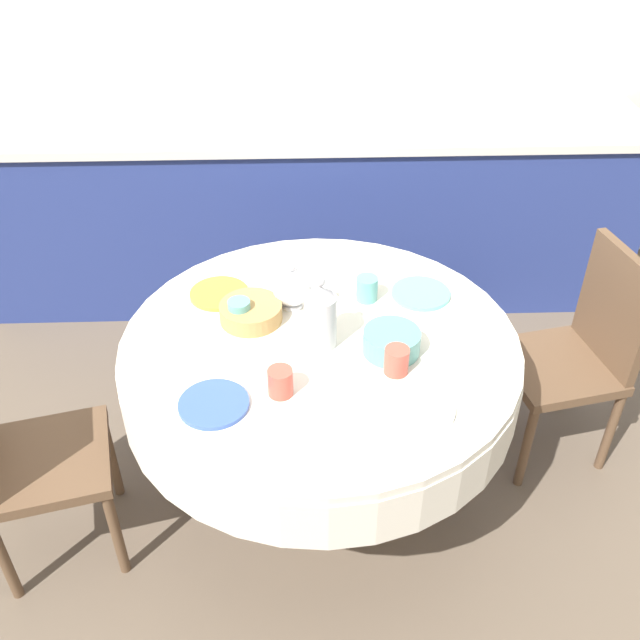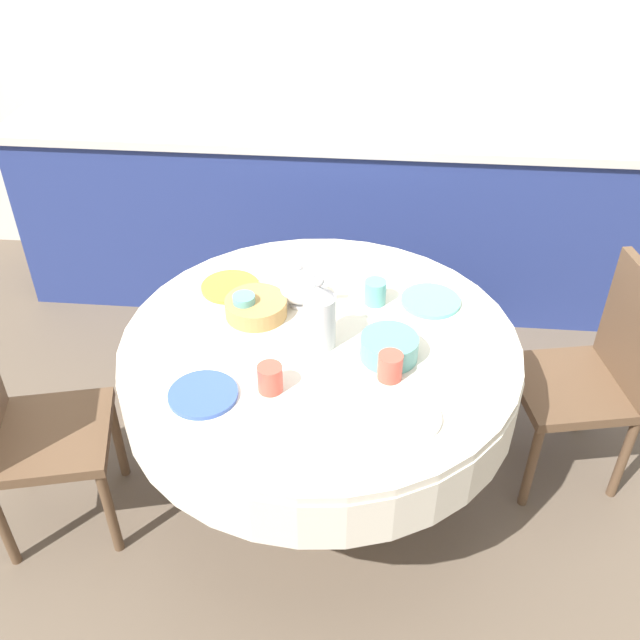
% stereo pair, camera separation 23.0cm
% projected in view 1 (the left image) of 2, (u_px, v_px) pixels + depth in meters
% --- Properties ---
extents(ground_plane, '(12.00, 12.00, 0.00)m').
position_uv_depth(ground_plane, '(320.00, 484.00, 2.78)').
color(ground_plane, brown).
extents(wall_back, '(7.00, 0.05, 2.60)m').
position_uv_depth(wall_back, '(308.00, 19.00, 3.39)').
color(wall_back, silver).
rests_on(wall_back, ground_plane).
extents(kitchen_counter, '(3.24, 0.64, 0.92)m').
position_uv_depth(kitchen_counter, '(311.00, 209.00, 3.63)').
color(kitchen_counter, navy).
rests_on(kitchen_counter, ground_plane).
extents(dining_table, '(1.33, 1.33, 0.72)m').
position_uv_depth(dining_table, '(320.00, 368.00, 2.42)').
color(dining_table, tan).
rests_on(dining_table, ground_plane).
extents(chair_left, '(0.47, 0.47, 0.89)m').
position_uv_depth(chair_left, '(579.00, 348.00, 2.68)').
color(chair_left, brown).
rests_on(chair_left, ground_plane).
extents(chair_right, '(0.48, 0.48, 0.89)m').
position_uv_depth(chair_right, '(16.00, 450.00, 2.27)').
color(chair_right, brown).
rests_on(chair_right, ground_plane).
extents(plate_near_left, '(0.21, 0.21, 0.01)m').
position_uv_depth(plate_near_left, '(214.00, 404.00, 2.09)').
color(plate_near_left, '#3856AD').
rests_on(plate_near_left, dining_table).
extents(cup_near_left, '(0.08, 0.08, 0.09)m').
position_uv_depth(cup_near_left, '(280.00, 382.00, 2.11)').
color(cup_near_left, '#CC4C3D').
rests_on(cup_near_left, dining_table).
extents(plate_near_right, '(0.21, 0.21, 0.01)m').
position_uv_depth(plate_near_right, '(419.00, 409.00, 2.08)').
color(plate_near_right, white).
rests_on(plate_near_right, dining_table).
extents(cup_near_right, '(0.08, 0.08, 0.09)m').
position_uv_depth(cup_near_right, '(397.00, 361.00, 2.19)').
color(cup_near_right, '#CC4C3D').
rests_on(cup_near_right, dining_table).
extents(plate_far_left, '(0.21, 0.21, 0.01)m').
position_uv_depth(plate_far_left, '(219.00, 293.00, 2.55)').
color(plate_far_left, orange).
rests_on(plate_far_left, dining_table).
extents(cup_far_left, '(0.08, 0.08, 0.09)m').
position_uv_depth(cup_far_left, '(240.00, 312.00, 2.40)').
color(cup_far_left, '#5BA39E').
rests_on(cup_far_left, dining_table).
extents(plate_far_right, '(0.21, 0.21, 0.01)m').
position_uv_depth(plate_far_right, '(421.00, 293.00, 2.55)').
color(plate_far_right, '#60BCB7').
rests_on(plate_far_right, dining_table).
extents(cup_far_right, '(0.08, 0.08, 0.09)m').
position_uv_depth(cup_far_right, '(367.00, 289.00, 2.51)').
color(cup_far_right, '#5BA39E').
rests_on(cup_far_right, dining_table).
extents(coffee_carafe, '(0.11, 0.11, 0.26)m').
position_uv_depth(coffee_carafe, '(322.00, 316.00, 2.26)').
color(coffee_carafe, '#B2B2B7').
rests_on(coffee_carafe, dining_table).
extents(teapot, '(0.18, 0.13, 0.18)m').
position_uv_depth(teapot, '(292.00, 287.00, 2.46)').
color(teapot, white).
rests_on(teapot, dining_table).
extents(bread_basket, '(0.21, 0.21, 0.06)m').
position_uv_depth(bread_basket, '(251.00, 312.00, 2.42)').
color(bread_basket, '#AD844C').
rests_on(bread_basket, dining_table).
extents(fruit_bowl, '(0.18, 0.18, 0.08)m').
position_uv_depth(fruit_bowl, '(391.00, 342.00, 2.28)').
color(fruit_bowl, '#569993').
rests_on(fruit_bowl, dining_table).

